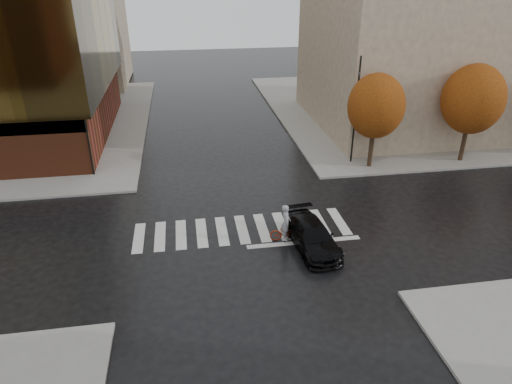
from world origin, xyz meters
The scene contains 12 objects.
ground centered at (0.00, 0.00, 0.00)m, with size 120.00×120.00×0.00m, color black.
sidewalk_ne centered at (21.00, 21.00, 0.07)m, with size 30.00×30.00×0.15m, color gray.
crosswalk centered at (0.00, 0.50, 0.01)m, with size 12.00×3.00×0.01m, color silver.
building_ne_tan centered at (17.00, 17.00, 9.15)m, with size 16.00×16.00×18.00m, color gray.
tree_ne_a centered at (10.00, 7.40, 4.46)m, with size 3.80×3.80×6.50m.
tree_ne_b centered at (17.00, 7.40, 4.62)m, with size 4.20×4.20×6.89m.
sedan centered at (3.25, -1.80, 0.67)m, with size 1.89×4.65×1.35m, color black.
cyclist centered at (2.14, -1.00, 0.71)m, with size 1.92×0.94×2.09m.
traffic_light_nw centered at (-9.00, 9.00, 4.40)m, with size 0.21×0.18×7.44m.
traffic_light_ne centered at (9.00, 8.39, 4.40)m, with size 0.19×0.22×7.44m.
fire_hydrant centered at (-9.59, 9.46, 0.55)m, with size 0.26×0.26×0.72m.
manhole centered at (4.00, 0.37, 0.01)m, with size 0.65×0.65×0.01m, color #422917.
Camera 1 is at (-2.68, -20.64, 12.91)m, focal length 32.00 mm.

